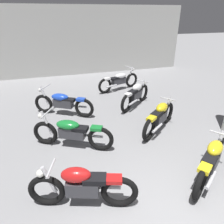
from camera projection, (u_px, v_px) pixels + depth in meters
back_wall at (76, 41)px, 11.29m from camera, size 12.55×0.24×3.60m
motorcycle_left_row_0 at (82, 186)px, 3.65m from camera, size 1.90×0.77×0.88m
motorcycle_left_row_1 at (72, 132)px, 5.32m from camera, size 1.96×1.16×0.97m
motorcycle_left_row_2 at (63, 103)px, 7.04m from camera, size 1.91×1.23×0.97m
motorcycle_right_row_0 at (211, 160)px, 4.28m from camera, size 1.68×1.21×0.88m
motorcycle_right_row_1 at (160, 117)px, 6.08m from camera, size 1.65×1.26×0.88m
motorcycle_right_row_2 at (136, 95)px, 7.72m from camera, size 1.62×1.30×0.88m
motorcycle_right_row_3 at (119, 80)px, 9.37m from camera, size 2.10×0.90×0.97m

